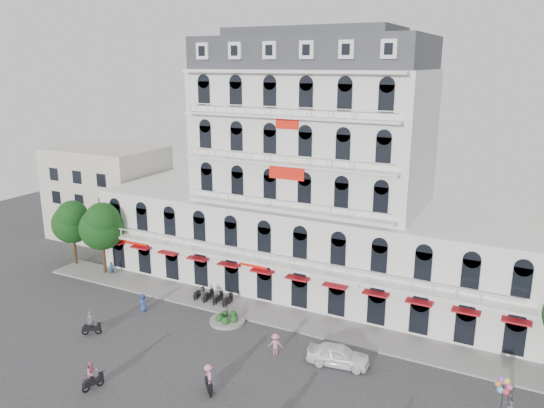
{
  "coord_description": "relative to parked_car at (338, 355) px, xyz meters",
  "views": [
    {
      "loc": [
        20.34,
        -30.75,
        22.61
      ],
      "look_at": [
        -0.52,
        10.0,
        10.36
      ],
      "focal_mm": 35.0,
      "sensor_mm": 36.0,
      "label": 1
    }
  ],
  "objects": [
    {
      "name": "pedestrian_mid",
      "position": [
        -15.44,
        4.21,
        -0.0
      ],
      "size": [
        1.04,
        0.7,
        1.64
      ],
      "primitive_type": "imported",
      "rotation": [
        0.0,
        0.0,
        2.8
      ],
      "color": "#525259",
      "rests_on": "ground"
    },
    {
      "name": "pedestrian_right",
      "position": [
        -4.99,
        -0.86,
        0.07
      ],
      "size": [
        1.31,
        1.04,
        1.78
      ],
      "primitive_type": "imported",
      "rotation": [
        0.0,
        0.0,
        3.51
      ],
      "color": "pink",
      "rests_on": "ground"
    },
    {
      "name": "flank_building_west",
      "position": [
        -38.31,
        16.03,
        5.18
      ],
      "size": [
        14.0,
        10.0,
        12.0
      ],
      "primitive_type": "cube",
      "color": "beige",
      "rests_on": "ground"
    },
    {
      "name": "rider_center",
      "position": [
        -6.91,
        -7.54,
        0.33
      ],
      "size": [
        1.29,
        1.33,
        2.19
      ],
      "rotation": [
        0.0,
        0.0,
        5.47
      ],
      "color": "black",
      "rests_on": "ground"
    },
    {
      "name": "rider_west",
      "position": [
        -20.5,
        -5.2,
        0.14
      ],
      "size": [
        1.48,
        1.12,
        2.14
      ],
      "rotation": [
        0.0,
        0.0,
        0.59
      ],
      "color": "black",
      "rests_on": "ground"
    },
    {
      "name": "ground",
      "position": [
        -8.31,
        -3.97,
        -0.82
      ],
      "size": [
        120.0,
        120.0,
        0.0
      ],
      "primitive_type": "plane",
      "color": "#38383A",
      "rests_on": "ground"
    },
    {
      "name": "parked_scooter_row",
      "position": [
        -14.66,
        4.83,
        -0.82
      ],
      "size": [
        4.4,
        1.8,
        1.1
      ],
      "primitive_type": null,
      "color": "black",
      "rests_on": "ground"
    },
    {
      "name": "balloon_vendor",
      "position": [
        11.94,
        -0.67,
        0.45
      ],
      "size": [
        1.31,
        1.25,
        2.45
      ],
      "color": "slate",
      "rests_on": "ground"
    },
    {
      "name": "tree_west_outer",
      "position": [
        -34.26,
        6.01,
        4.53
      ],
      "size": [
        4.5,
        4.48,
        7.76
      ],
      "color": "#382314",
      "rests_on": "ground"
    },
    {
      "name": "main_building",
      "position": [
        -8.31,
        14.02,
        9.14
      ],
      "size": [
        45.0,
        15.0,
        25.8
      ],
      "color": "silver",
      "rests_on": "ground"
    },
    {
      "name": "rider_southwest",
      "position": [
        -14.51,
        -10.98,
        0.3
      ],
      "size": [
        0.88,
        1.66,
        2.2
      ],
      "rotation": [
        0.0,
        0.0,
        1.26
      ],
      "color": "black",
      "rests_on": "ground"
    },
    {
      "name": "pedestrian_far",
      "position": [
        -28.31,
        5.53,
        -0.07
      ],
      "size": [
        0.57,
        0.65,
        1.51
      ],
      "primitive_type": "imported",
      "rotation": [
        0.0,
        0.0,
        1.1
      ],
      "color": "navy",
      "rests_on": "ground"
    },
    {
      "name": "traffic_island",
      "position": [
        -11.31,
        2.03,
        -0.57
      ],
      "size": [
        3.2,
        3.2,
        1.6
      ],
      "color": "gray",
      "rests_on": "ground"
    },
    {
      "name": "pedestrian_left",
      "position": [
        -19.51,
        0.31,
        0.04
      ],
      "size": [
        0.94,
        0.72,
        1.72
      ],
      "primitive_type": "imported",
      "rotation": [
        0.0,
        0.0,
        -0.22
      ],
      "color": "navy",
      "rests_on": "ground"
    },
    {
      "name": "sidewalk",
      "position": [
        -8.31,
        5.03,
        -0.74
      ],
      "size": [
        53.0,
        4.0,
        0.16
      ],
      "primitive_type": "cube",
      "color": "gray",
      "rests_on": "ground"
    },
    {
      "name": "parked_car",
      "position": [
        0.0,
        0.0,
        0.0
      ],
      "size": [
        5.05,
        2.61,
        1.64
      ],
      "primitive_type": "imported",
      "rotation": [
        0.0,
        0.0,
        1.71
      ],
      "color": "white",
      "rests_on": "ground"
    },
    {
      "name": "tree_west_inner",
      "position": [
        -29.26,
        5.51,
        4.86
      ],
      "size": [
        4.76,
        4.76,
        8.25
      ],
      "color": "#382314",
      "rests_on": "ground"
    }
  ]
}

